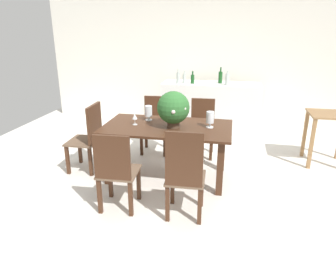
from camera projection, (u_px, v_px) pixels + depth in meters
name	position (u px, v px, depth m)	size (l,w,h in m)	color
ground_plane	(171.00, 169.00, 4.65)	(7.04, 7.04, 0.00)	silver
back_wall	(194.00, 62.00, 6.63)	(6.40, 0.10, 2.60)	silver
dining_table	(167.00, 134.00, 4.21)	(1.71, 0.95, 0.75)	#422616
chair_far_right	(202.00, 124.00, 5.06)	(0.42, 0.44, 0.91)	#422616
chair_near_right	(185.00, 172.00, 3.26)	(0.44, 0.45, 1.04)	#422616
chair_far_left	(156.00, 121.00, 5.20)	(0.48, 0.45, 0.91)	#422616
chair_near_left	(116.00, 169.00, 3.43)	(0.45, 0.46, 0.95)	#422616
chair_head_end	(89.00, 135.00, 4.45)	(0.43, 0.49, 0.98)	#422616
flower_centerpiece	(173.00, 108.00, 4.02)	(0.42, 0.44, 0.48)	#4C3828
crystal_vase_left	(210.00, 118.00, 4.06)	(0.10, 0.10, 0.22)	silver
crystal_vase_center_near	(149.00, 112.00, 4.38)	(0.10, 0.10, 0.21)	silver
wine_glass	(135.00, 117.00, 4.19)	(0.07, 0.07, 0.15)	silver
kitchen_counter	(210.00, 107.00, 6.24)	(1.91, 0.66, 0.96)	silver
wine_bottle_tall	(178.00, 78.00, 6.00)	(0.07, 0.07, 0.27)	#B2BFB7
wine_bottle_green	(227.00, 79.00, 5.84)	(0.08, 0.08, 0.26)	#B2BFB7
wine_bottle_clear	(193.00, 79.00, 6.02)	(0.07, 0.07, 0.24)	#194C1E
wine_bottle_amber	(220.00, 77.00, 6.07)	(0.08, 0.08, 0.30)	#194C1E
wine_bottle_dark	(184.00, 78.00, 6.04)	(0.06, 0.06, 0.24)	#B2BFB7
side_table	(329.00, 127.00, 4.64)	(0.61, 0.56, 0.80)	olive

